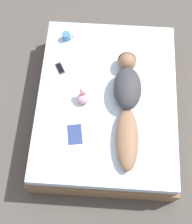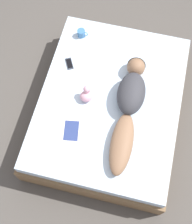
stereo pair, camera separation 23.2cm
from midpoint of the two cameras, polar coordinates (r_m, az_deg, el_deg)
ground_plane at (r=3.83m, az=4.08°, el=-0.64°), size 12.00×12.00×0.00m
bed at (r=3.62m, az=4.31°, el=0.74°), size 1.58×2.03×0.45m
person at (r=3.30m, az=8.12°, el=1.48°), size 0.31×1.36×0.24m
open_magazine at (r=3.26m, az=-4.44°, el=-3.49°), size 0.51×0.39×0.01m
coffee_mug at (r=3.82m, az=-0.90°, el=14.12°), size 0.13×0.09×0.09m
cell_phone at (r=3.62m, az=-3.06°, el=8.69°), size 0.13×0.17×0.01m
plush_toy at (r=3.34m, az=0.19°, el=2.98°), size 0.13×0.15×0.18m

